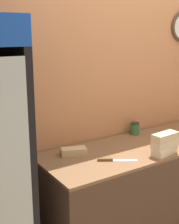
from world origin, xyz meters
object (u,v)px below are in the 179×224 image
sandwich_stack_top (165,137)px  sandwich_flat_left (74,151)px  sandwich_stack_middle (165,144)px  condiment_jar (135,128)px  chefs_knife (112,160)px  sandwich_stack_bottom (164,151)px

sandwich_stack_top → sandwich_flat_left: sandwich_stack_top is taller
sandwich_stack_middle → condiment_jar: size_ratio=2.05×
sandwich_stack_middle → chefs_knife: bearing=163.5°
sandwich_stack_top → sandwich_flat_left: size_ratio=1.07×
sandwich_stack_middle → condiment_jar: bearing=74.9°
sandwich_stack_bottom → sandwich_stack_middle: 0.06m
sandwich_stack_bottom → sandwich_stack_top: (0.00, 0.00, 0.13)m
sandwich_stack_bottom → sandwich_stack_middle: (0.00, 0.00, 0.06)m
sandwich_stack_bottom → sandwich_flat_left: (-0.66, 0.42, -0.00)m
sandwich_stack_top → condiment_jar: bearing=74.9°
sandwich_stack_middle → chefs_knife: (-0.47, 0.14, -0.09)m
sandwich_stack_bottom → condiment_jar: 0.58m
condiment_jar → sandwich_flat_left: bearing=-170.3°
sandwich_flat_left → condiment_jar: bearing=9.7°
sandwich_stack_top → condiment_jar: sandwich_stack_top is taller
sandwich_flat_left → condiment_jar: 0.83m
sandwich_flat_left → chefs_knife: 0.35m
sandwich_stack_bottom → sandwich_flat_left: 0.79m
sandwich_stack_middle → chefs_knife: 0.49m
sandwich_stack_top → chefs_knife: sandwich_stack_top is taller
sandwich_stack_bottom → sandwich_stack_middle: sandwich_stack_middle is taller
sandwich_stack_top → chefs_knife: size_ratio=0.87×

